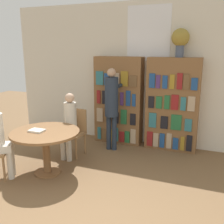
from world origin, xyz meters
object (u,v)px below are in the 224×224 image
Objects in this scene: bookshelf_right at (172,105)px; reading_table at (46,139)px; chair_left_side at (75,130)px; librarian_standing at (112,102)px; seated_reader_left at (69,123)px; bookshelf_left at (119,101)px; flower_vase at (180,39)px.

reading_table is at bearing -132.65° from bookshelf_right.
librarian_standing is at bearing -137.12° from chair_left_side.
seated_reader_left is 0.95m from librarian_standing.
bookshelf_left is 1.33m from seated_reader_left.
seated_reader_left is at bearing -146.57° from flower_vase.
bookshelf_left is at bearing -116.27° from chair_left_side.
bookshelf_left is 3.48× the size of flower_vase.
bookshelf_right is at bearing -176.54° from flower_vase.
seated_reader_left is (-0.55, -1.18, -0.24)m from bookshelf_left.
reading_table is (-0.58, -1.89, -0.33)m from bookshelf_left.
bookshelf_right is 1.23m from librarian_standing.
bookshelf_right reaches higher than chair_left_side.
bookshelf_right is 2.08× the size of chair_left_side.
bookshelf_right is at bearing 47.35° from reading_table.
bookshelf_left reaches higher than reading_table.
flower_vase is at bearing 22.69° from librarian_standing.
seated_reader_left reaches higher than reading_table.
bookshelf_right is 1.12× the size of librarian_standing.
bookshelf_left is at bearing -112.65° from seated_reader_left.
chair_left_side is at bearing 87.55° from reading_table.
chair_left_side is at bearing -139.57° from librarian_standing.
bookshelf_left is 1.00× the size of bookshelf_right.
librarian_standing is at bearing -157.31° from flower_vase.
bookshelf_right reaches higher than reading_table.
chair_left_side is (-1.79, -1.00, -1.72)m from flower_vase.
reading_table is at bearing -133.89° from flower_vase.
flower_vase reaches higher than librarian_standing.
flower_vase is 3.09m from reading_table.
reading_table is (-1.83, -1.90, -1.62)m from flower_vase.
reading_table is 0.67× the size of librarian_standing.
bookshelf_left is 1.68× the size of reading_table.
bookshelf_left reaches higher than librarian_standing.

